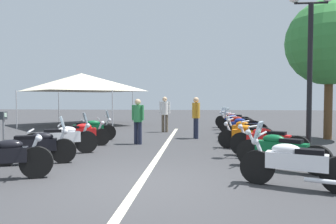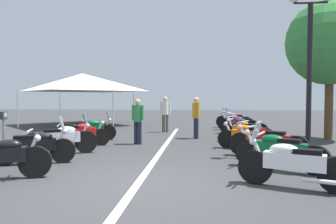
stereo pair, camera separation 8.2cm
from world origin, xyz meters
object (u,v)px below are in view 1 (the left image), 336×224
object	(u,v)px
motorcycle_left_row_1	(36,146)
motorcycle_right_row_8	(233,120)
motorcycle_right_row_7	(235,122)
motorcycle_right_row_1	(280,150)
roadside_tree_0	(330,42)
motorcycle_right_row_4	(246,131)
parking_meter	(4,126)
street_lamp_twin_globe	(310,43)
motorcycle_right_row_3	(250,136)
motorcycle_right_row_6	(240,124)
bystander_4	(196,114)
motorcycle_right_row_5	(244,127)
motorcycle_right_row_2	(268,141)
bystander_1	(165,111)
motorcycle_left_row_4	(89,129)
event_tent	(81,82)
motorcycle_left_row_0	(1,157)
motorcycle_right_row_0	(295,163)
motorcycle_left_row_2	(62,138)
bystander_3	(138,118)

from	to	relation	value
motorcycle_left_row_1	motorcycle_right_row_8	size ratio (longest dim) A/B	1.01
motorcycle_right_row_7	motorcycle_right_row_1	bearing A→B (deg)	121.09
roadside_tree_0	motorcycle_right_row_4	bearing A→B (deg)	112.27
parking_meter	street_lamp_twin_globe	bearing A→B (deg)	8.17
motorcycle_right_row_3	parking_meter	world-z (taller)	parking_meter
motorcycle_left_row_1	motorcycle_right_row_6	bearing A→B (deg)	30.63
bystander_4	roadside_tree_0	size ratio (longest dim) A/B	0.30
motorcycle_right_row_3	motorcycle_right_row_5	bearing A→B (deg)	-72.81
motorcycle_left_row_1	motorcycle_right_row_3	world-z (taller)	motorcycle_left_row_1
motorcycle_right_row_4	motorcycle_right_row_3	bearing A→B (deg)	120.01
motorcycle_right_row_2	motorcycle_right_row_3	xyz separation A→B (m)	(1.45, 0.25, -0.02)
motorcycle_right_row_5	bystander_1	world-z (taller)	bystander_1
motorcycle_left_row_4	event_tent	world-z (taller)	event_tent
motorcycle_right_row_5	motorcycle_right_row_2	bearing A→B (deg)	124.92
bystander_4	motorcycle_right_row_6	bearing A→B (deg)	21.12
motorcycle_left_row_0	motorcycle_left_row_1	distance (m)	1.54
motorcycle_right_row_5	bystander_1	size ratio (longest dim) A/B	1.03
motorcycle_right_row_3	street_lamp_twin_globe	world-z (taller)	street_lamp_twin_globe
street_lamp_twin_globe	motorcycle_right_row_0	bearing A→B (deg)	157.54
street_lamp_twin_globe	parking_meter	distance (m)	8.86
motorcycle_right_row_5	motorcycle_right_row_7	distance (m)	3.11
bystander_1	bystander_4	size ratio (longest dim) A/B	1.01
street_lamp_twin_globe	motorcycle_right_row_3	bearing A→B (deg)	50.08
motorcycle_left_row_2	bystander_3	xyz separation A→B (m)	(2.31, -1.85, 0.48)
bystander_3	event_tent	world-z (taller)	event_tent
motorcycle_right_row_5	bystander_3	distance (m)	4.61
motorcycle_left_row_1	street_lamp_twin_globe	xyz separation A→B (m)	(1.65, -7.16, 2.73)
motorcycle_left_row_1	motorcycle_left_row_2	xyz separation A→B (m)	(1.42, -0.04, 0.01)
motorcycle_right_row_2	motorcycle_right_row_4	bearing A→B (deg)	-60.15
motorcycle_right_row_2	roadside_tree_0	xyz separation A→B (m)	(4.48, -3.36, 3.45)
bystander_1	bystander_4	world-z (taller)	bystander_1
motorcycle_right_row_8	street_lamp_twin_globe	world-z (taller)	street_lamp_twin_globe
motorcycle_right_row_2	motorcycle_right_row_7	bearing A→B (deg)	-62.63
parking_meter	roadside_tree_0	xyz separation A→B (m)	(5.07, -10.70, 3.02)
street_lamp_twin_globe	event_tent	world-z (taller)	street_lamp_twin_globe
motorcycle_right_row_3	bystander_1	xyz separation A→B (m)	(5.08, 3.28, 0.57)
motorcycle_left_row_1	bystander_3	distance (m)	4.21
street_lamp_twin_globe	motorcycle_right_row_5	bearing A→B (deg)	15.91
motorcycle_right_row_7	street_lamp_twin_globe	xyz separation A→B (m)	(-7.31, -1.16, 2.73)
motorcycle_left_row_2	motorcycle_left_row_1	bearing A→B (deg)	-119.05
motorcycle_right_row_8	motorcycle_left_row_0	bearing A→B (deg)	94.82
motorcycle_right_row_0	roadside_tree_0	distance (m)	8.96
motorcycle_right_row_4	parking_meter	bearing A→B (deg)	61.38
motorcycle_right_row_4	motorcycle_left_row_2	bearing A→B (deg)	62.09
motorcycle_right_row_5	roadside_tree_0	size ratio (longest dim) A/B	0.32
bystander_1	bystander_3	xyz separation A→B (m)	(-4.19, 0.56, -0.06)
street_lamp_twin_globe	roadside_tree_0	size ratio (longest dim) A/B	0.82
motorcycle_right_row_6	motorcycle_left_row_0	bearing A→B (deg)	83.25
motorcycle_right_row_5	motorcycle_right_row_6	size ratio (longest dim) A/B	0.95
motorcycle_right_row_6	motorcycle_right_row_8	bearing A→B (deg)	-62.93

